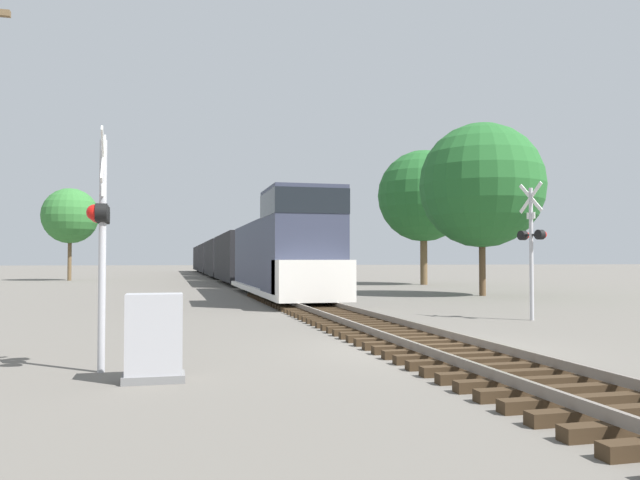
# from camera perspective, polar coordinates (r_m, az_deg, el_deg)

# --- Properties ---
(ground_plane) EXTENTS (400.00, 400.00, 0.00)m
(ground_plane) POSITION_cam_1_polar(r_m,az_deg,el_deg) (13.10, 9.90, -9.89)
(ground_plane) COLOR #666059
(rail_track_bed) EXTENTS (2.60, 160.00, 0.31)m
(rail_track_bed) POSITION_cam_1_polar(r_m,az_deg,el_deg) (13.08, 9.90, -9.30)
(rail_track_bed) COLOR #382819
(rail_track_bed) RESTS_ON ground
(freight_train) EXTENTS (2.89, 80.62, 4.68)m
(freight_train) POSITION_cam_1_polar(r_m,az_deg,el_deg) (61.12, -8.81, -1.65)
(freight_train) COLOR #33384C
(freight_train) RESTS_ON ground
(crossing_signal_near) EXTENTS (0.35, 1.00, 4.00)m
(crossing_signal_near) POSITION_cam_1_polar(r_m,az_deg,el_deg) (10.91, -19.42, 1.33)
(crossing_signal_near) COLOR #B7B7BC
(crossing_signal_near) RESTS_ON ground
(crossing_signal_far) EXTENTS (0.51, 1.01, 4.21)m
(crossing_signal_far) POSITION_cam_1_polar(r_m,az_deg,el_deg) (20.13, 18.80, -0.05)
(crossing_signal_far) COLOR #B7B7BC
(crossing_signal_far) RESTS_ON ground
(relay_cabinet) EXTENTS (0.92, 0.56, 1.33)m
(relay_cabinet) POSITION_cam_1_polar(r_m,az_deg,el_deg) (9.89, -14.94, -8.68)
(relay_cabinet) COLOR slate
(relay_cabinet) RESTS_ON ground
(tree_far_right) EXTENTS (6.40, 6.40, 8.87)m
(tree_far_right) POSITION_cam_1_polar(r_m,az_deg,el_deg) (33.18, 14.57, 4.85)
(tree_far_right) COLOR brown
(tree_far_right) RESTS_ON ground
(tree_mid_background) EXTENTS (6.74, 6.74, 9.93)m
(tree_mid_background) POSITION_cam_1_polar(r_m,az_deg,el_deg) (46.76, 9.44, 3.98)
(tree_mid_background) COLOR brown
(tree_mid_background) RESTS_ON ground
(tree_deep_background) EXTENTS (4.88, 4.88, 8.16)m
(tree_deep_background) POSITION_cam_1_polar(r_m,az_deg,el_deg) (59.32, -21.88, 2.05)
(tree_deep_background) COLOR brown
(tree_deep_background) RESTS_ON ground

